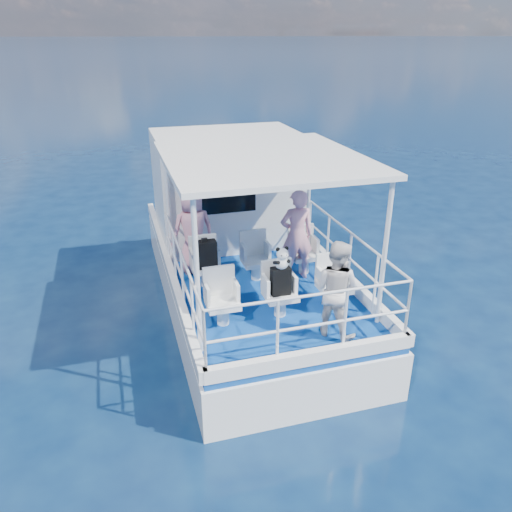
{
  "coord_description": "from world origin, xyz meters",
  "views": [
    {
      "loc": [
        -2.23,
        -7.41,
        4.89
      ],
      "look_at": [
        -0.18,
        -0.4,
        1.62
      ],
      "focal_mm": 35.0,
      "sensor_mm": 36.0,
      "label": 1
    }
  ],
  "objects_px": {
    "passenger_port_fwd": "(193,231)",
    "passenger_stbd_aft": "(336,289)",
    "backpack_center": "(281,281)",
    "panda": "(282,258)"
  },
  "relations": [
    {
      "from": "passenger_port_fwd",
      "to": "passenger_stbd_aft",
      "type": "relative_size",
      "value": 1.1
    },
    {
      "from": "passenger_stbd_aft",
      "to": "backpack_center",
      "type": "xyz_separation_m",
      "value": [
        -0.58,
        0.67,
        -0.12
      ]
    },
    {
      "from": "passenger_port_fwd",
      "to": "backpack_center",
      "type": "height_order",
      "value": "passenger_port_fwd"
    },
    {
      "from": "panda",
      "to": "passenger_stbd_aft",
      "type": "bearing_deg",
      "value": -48.08
    },
    {
      "from": "passenger_stbd_aft",
      "to": "panda",
      "type": "relative_size",
      "value": 4.17
    },
    {
      "from": "passenger_port_fwd",
      "to": "panda",
      "type": "xyz_separation_m",
      "value": [
        0.99,
        -1.98,
        0.2
      ]
    },
    {
      "from": "passenger_port_fwd",
      "to": "backpack_center",
      "type": "xyz_separation_m",
      "value": [
        0.98,
        -1.95,
        -0.19
      ]
    },
    {
      "from": "passenger_port_fwd",
      "to": "passenger_stbd_aft",
      "type": "distance_m",
      "value": 3.06
    },
    {
      "from": "backpack_center",
      "to": "passenger_stbd_aft",
      "type": "bearing_deg",
      "value": -49.05
    },
    {
      "from": "passenger_stbd_aft",
      "to": "panda",
      "type": "xyz_separation_m",
      "value": [
        -0.58,
        0.64,
        0.27
      ]
    }
  ]
}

